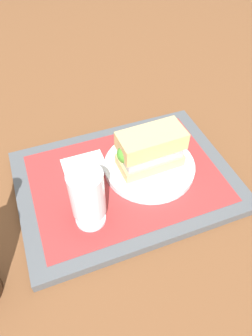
% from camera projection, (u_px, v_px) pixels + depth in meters
% --- Properties ---
extents(ground_plane, '(3.00, 3.00, 0.00)m').
position_uv_depth(ground_plane, '(126.00, 184.00, 0.65)').
color(ground_plane, brown).
extents(tray, '(0.44, 0.32, 0.02)m').
position_uv_depth(tray, '(126.00, 181.00, 0.64)').
color(tray, '#4C5156').
rests_on(tray, ground_plane).
extents(placemat, '(0.38, 0.27, 0.00)m').
position_uv_depth(placemat, '(126.00, 178.00, 0.64)').
color(placemat, '#9E2D2D').
rests_on(placemat, tray).
extents(plate, '(0.19, 0.19, 0.01)m').
position_uv_depth(plate, '(149.00, 166.00, 0.65)').
color(plate, white).
rests_on(plate, placemat).
extents(sandwich, '(0.13, 0.07, 0.08)m').
position_uv_depth(sandwich, '(149.00, 150.00, 0.61)').
color(sandwich, tan).
rests_on(sandwich, plate).
extents(beer_glass, '(0.06, 0.06, 0.12)m').
position_uv_depth(beer_glass, '(88.00, 197.00, 0.52)').
color(beer_glass, silver).
rests_on(beer_glass, placemat).
extents(napkin_folded, '(0.09, 0.07, 0.01)m').
position_uv_depth(napkin_folded, '(85.00, 166.00, 0.65)').
color(napkin_folded, white).
rests_on(napkin_folded, placemat).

